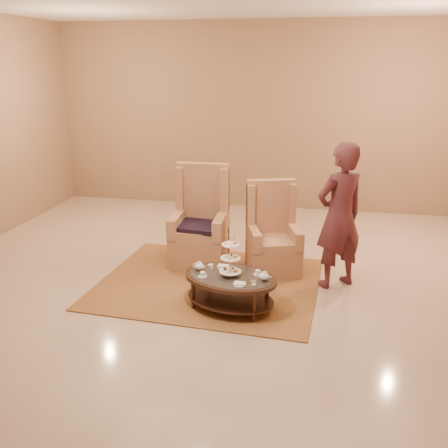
% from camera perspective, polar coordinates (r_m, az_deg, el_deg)
% --- Properties ---
extents(ground, '(8.00, 8.00, 0.00)m').
position_cam_1_polar(ground, '(6.32, -0.72, -7.75)').
color(ground, '#BEA38D').
rests_on(ground, ground).
extents(ceiling, '(8.00, 8.00, 0.02)m').
position_cam_1_polar(ceiling, '(6.32, -0.72, -7.75)').
color(ceiling, silver).
rests_on(ceiling, ground).
extents(wall_back, '(8.00, 0.04, 3.50)m').
position_cam_1_polar(wall_back, '(9.70, 4.22, 12.04)').
color(wall_back, '#947050').
rests_on(wall_back, ground).
extents(rug, '(2.92, 2.48, 0.01)m').
position_cam_1_polar(rug, '(6.55, -1.74, -6.72)').
color(rug, olive).
rests_on(rug, ground).
extents(tea_table, '(1.26, 1.02, 0.93)m').
position_cam_1_polar(tea_table, '(5.79, 0.73, -6.61)').
color(tea_table, black).
rests_on(tea_table, ground).
extents(armchair_left, '(0.78, 0.80, 1.39)m').
position_cam_1_polar(armchair_left, '(7.13, -2.69, -0.65)').
color(armchair_left, '#B17653').
rests_on(armchair_left, ground).
extents(armchair_right, '(0.84, 0.86, 1.23)m').
position_cam_1_polar(armchair_right, '(6.87, 5.52, -1.95)').
color(armchair_right, '#B17653').
rests_on(armchair_right, ground).
extents(person, '(0.81, 0.76, 1.85)m').
position_cam_1_polar(person, '(6.35, 13.06, 0.86)').
color(person, '#4F2229').
rests_on(person, ground).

